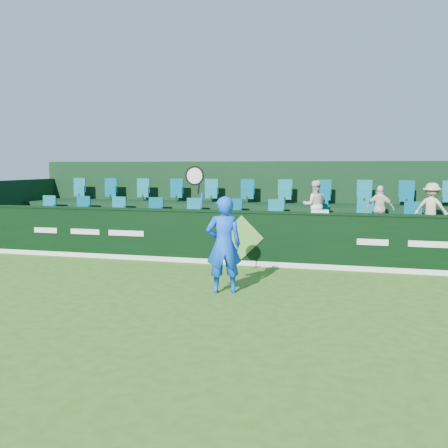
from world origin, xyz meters
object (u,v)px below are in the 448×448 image
(spectator_left, at_px, (315,205))
(spectator_middle, at_px, (380,209))
(tennis_player, at_px, (223,244))
(towel, at_px, (320,211))
(spectator_right, at_px, (431,208))

(spectator_left, relative_size, spectator_middle, 1.09)
(tennis_player, bearing_deg, spectator_middle, 52.03)
(towel, bearing_deg, spectator_right, 23.18)
(spectator_left, bearing_deg, spectator_middle, 166.07)
(spectator_left, distance_m, towel, 1.14)
(spectator_middle, bearing_deg, spectator_right, -168.17)
(spectator_middle, xyz_separation_m, spectator_right, (1.21, 0.00, 0.04))
(tennis_player, xyz_separation_m, towel, (1.65, 2.80, 0.43))
(tennis_player, relative_size, spectator_right, 1.99)
(spectator_left, height_order, spectator_middle, spectator_left)
(spectator_left, bearing_deg, spectator_right, 166.07)
(tennis_player, bearing_deg, spectator_right, 42.59)
(spectator_left, distance_m, spectator_middle, 1.63)
(spectator_right, bearing_deg, spectator_middle, 19.22)
(tennis_player, xyz_separation_m, spectator_middle, (3.06, 3.92, 0.43))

